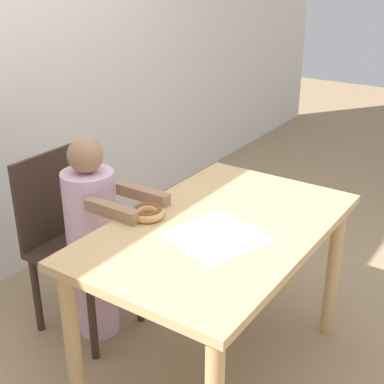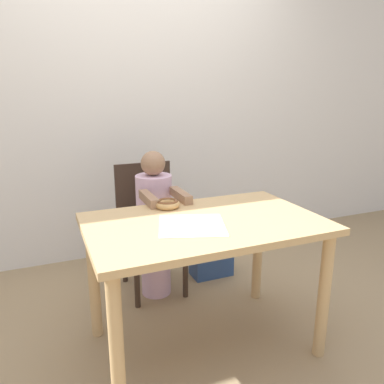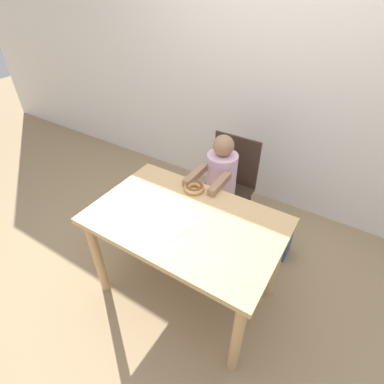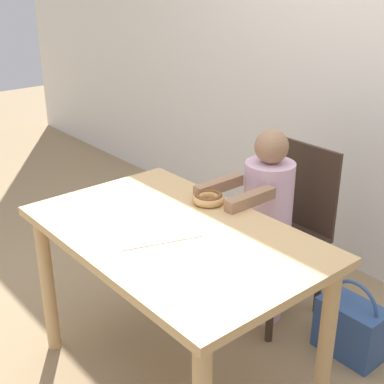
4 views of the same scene
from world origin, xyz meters
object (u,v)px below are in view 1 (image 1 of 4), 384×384
at_px(child_figure, 94,240).
at_px(handbag, 143,258).
at_px(chair, 74,243).
at_px(donut, 147,212).

height_order(child_figure, handbag, child_figure).
bearing_deg(chair, donut, -93.40).
xyz_separation_m(child_figure, handbag, (0.45, 0.10, -0.35)).
bearing_deg(chair, child_figure, -90.00).
relative_size(donut, handbag, 0.36).
relative_size(chair, handbag, 2.27).
height_order(donut, handbag, donut).
height_order(child_figure, donut, child_figure).
distance_m(donut, handbag, 0.88).
xyz_separation_m(chair, child_figure, (0.00, -0.13, 0.05)).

